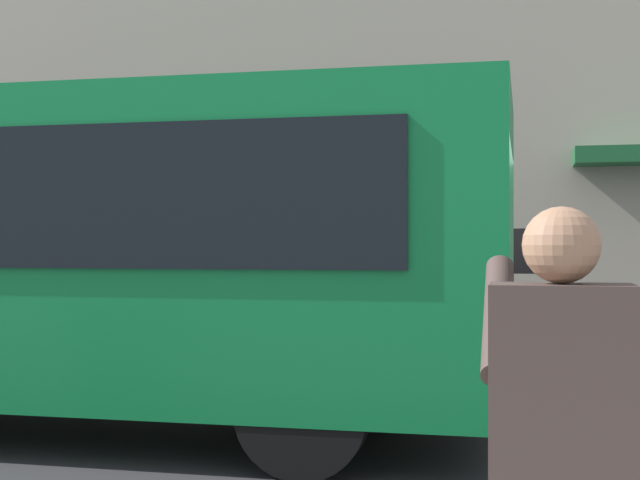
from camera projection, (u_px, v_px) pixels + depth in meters
The scene contains 3 objects.
ground_plane at pixel (451, 451), 7.51m from camera, with size 60.00×60.00×0.00m, color #2B2B2D.
red_bus at pixel (17, 249), 8.38m from camera, with size 9.05×2.54×3.08m.
pedestrian_photographer at pixel (563, 456), 2.54m from camera, with size 0.53×0.52×1.70m.
Camera 1 is at (-0.60, 7.57, 1.75)m, focal length 50.46 mm.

